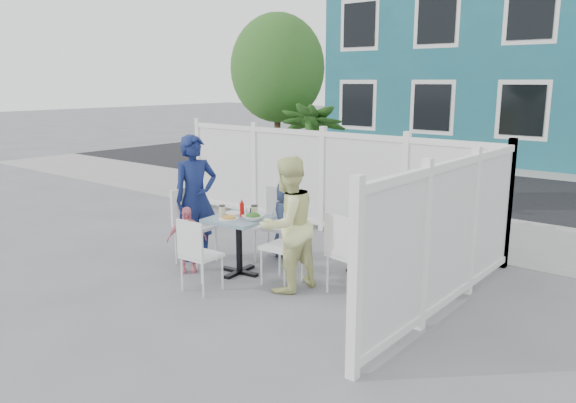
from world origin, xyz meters
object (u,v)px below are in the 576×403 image
Objects in this scene: utility_cabinet at (276,167)px; spare_table at (367,233)px; chair_right at (288,241)px; boy at (286,220)px; chair_back at (277,218)px; woman at (287,224)px; chair_left at (191,220)px; chair_near at (197,250)px; main_table at (239,230)px; toddler at (187,239)px; man at (196,198)px.

utility_cabinet reaches higher than spare_table.
boy is (-0.68, 0.80, -0.01)m from chair_right.
chair_back is 0.62× the size of woman.
chair_near is (0.91, -0.71, -0.08)m from chair_left.
chair_right is at bearing -121.95° from spare_table.
utility_cabinet is 4.80m from main_table.
boy reaches higher than chair_left.
chair_back is at bearing -126.06° from woman.
main_table is at bearing 92.78° from chair_right.
chair_right is 1.08× the size of chair_near.
woman is at bearing -113.86° from spare_table.
main_table is at bearing 87.48° from chair_left.
chair_left is at bearing 91.50° from chair_right.
chair_right is (0.72, 0.08, -0.02)m from main_table.
utility_cabinet reaches higher than chair_left.
chair_back is 1.13× the size of chair_near.
main_table is 0.83m from chair_left.
boy is 1.25× the size of toddler.
utility_cabinet is at bearing 117.68° from chair_near.
spare_table is 0.83× the size of chair_near.
chair_right is at bearing 118.44° from boy.
main_table is 0.68m from toddler.
chair_back is 1.12m from man.
woman is (0.82, -0.05, 0.22)m from main_table.
chair_right is (3.45, -3.86, -0.08)m from utility_cabinet.
chair_right is at bearing -70.74° from man.
utility_cabinet is 5.49m from chair_near.
spare_table is (1.26, 0.95, -0.03)m from main_table.
boy is at bearing -29.26° from man.
chair_right reaches higher than toddler.
utility_cabinet reaches higher than boy.
utility_cabinet is 4.29m from man.
chair_near is at bearing -84.76° from toddler.
chair_near reaches higher than toddler.
utility_cabinet is at bearing -161.01° from chair_left.
utility_cabinet is at bearing 44.91° from man.
chair_left is at bearing 138.87° from chair_near.
chair_near is 1.07m from woman.
chair_near is at bearing 79.84° from boy.
chair_back is 1.17m from woman.
toddler reaches higher than main_table.
main_table is at bearing 75.85° from boy.
chair_back is at bearing 43.99° from chair_right.
toddler is at bearing -58.54° from utility_cabinet.
utility_cabinet is 5.34m from woman.
chair_right reaches higher than chair_near.
man is 1.26m from boy.
man is at bearing 86.53° from chair_right.
main_table reaches higher than spare_table.
woman is (1.65, 0.01, 0.20)m from chair_left.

